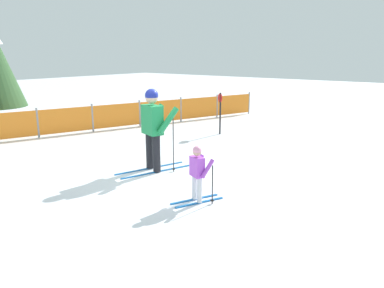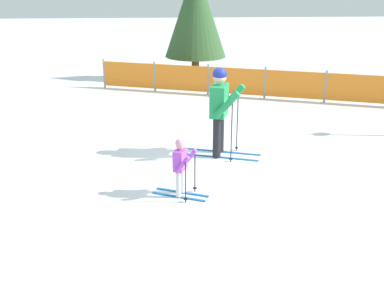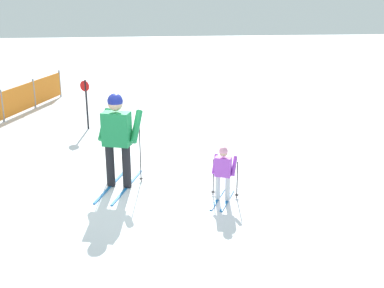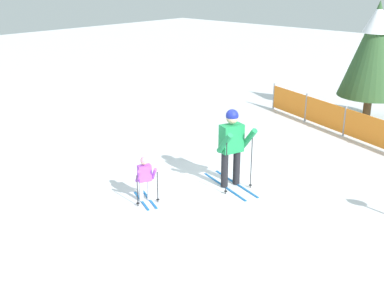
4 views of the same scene
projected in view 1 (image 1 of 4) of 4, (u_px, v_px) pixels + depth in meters
ground_plane at (157, 175)px, 7.90m from camera, size 60.00×60.00×0.00m
skier_adult at (153, 123)px, 7.96m from camera, size 1.71×0.93×1.78m
skier_child at (198, 170)px, 6.35m from camera, size 0.94×0.59×0.99m
safety_fence at (117, 115)px, 12.60m from camera, size 11.23×3.91×0.91m
trail_marker at (220, 109)px, 11.68m from camera, size 0.16×0.25×1.31m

